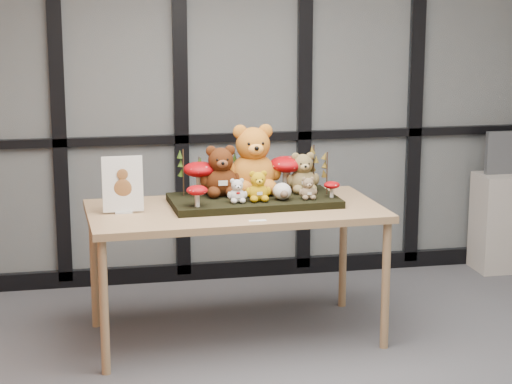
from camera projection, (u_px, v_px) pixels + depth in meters
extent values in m
plane|color=#B2B0A8|center=(243.00, 88.00, 6.63)|extent=(5.00, 0.00, 5.00)
cube|color=#2D383F|center=(243.00, 88.00, 6.61)|extent=(4.90, 0.02, 2.70)
cube|color=black|center=(244.00, 268.00, 6.89)|extent=(4.90, 0.06, 0.12)
cube|color=black|center=(243.00, 137.00, 6.68)|extent=(4.90, 0.06, 0.06)
cube|color=black|center=(57.00, 92.00, 6.36)|extent=(0.10, 0.06, 2.70)
cube|color=black|center=(181.00, 90.00, 6.52)|extent=(0.10, 0.06, 2.70)
cube|color=black|center=(304.00, 87.00, 6.69)|extent=(0.10, 0.06, 2.70)
cube|color=black|center=(416.00, 85.00, 6.85)|extent=(0.10, 0.06, 2.70)
cube|color=#A37E58|center=(235.00, 211.00, 5.53)|extent=(1.78, 0.94, 0.04)
cylinder|color=#A37E58|center=(104.00, 308.00, 5.06)|extent=(0.05, 0.05, 0.77)
cylinder|color=#A37E58|center=(94.00, 268.00, 5.79)|extent=(0.05, 0.05, 0.77)
cylinder|color=#A37E58|center=(386.00, 286.00, 5.44)|extent=(0.05, 0.05, 0.77)
cylinder|color=#A37E58|center=(343.00, 251.00, 6.17)|extent=(0.05, 0.05, 0.77)
cube|color=black|center=(254.00, 201.00, 5.61)|extent=(1.02, 0.54, 0.04)
cube|color=silver|center=(124.00, 212.00, 5.39)|extent=(0.10, 0.06, 0.01)
cube|color=white|center=(123.00, 184.00, 5.36)|extent=(0.24, 0.04, 0.32)
ellipsoid|color=brown|center=(123.00, 189.00, 5.36)|extent=(0.10, 0.01, 0.12)
ellipsoid|color=brown|center=(122.00, 174.00, 5.34)|extent=(0.06, 0.01, 0.06)
cube|color=white|center=(258.00, 221.00, 5.21)|extent=(0.10, 0.03, 0.00)
cube|color=#B0A79D|center=(512.00, 222.00, 7.02)|extent=(0.55, 0.32, 0.74)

